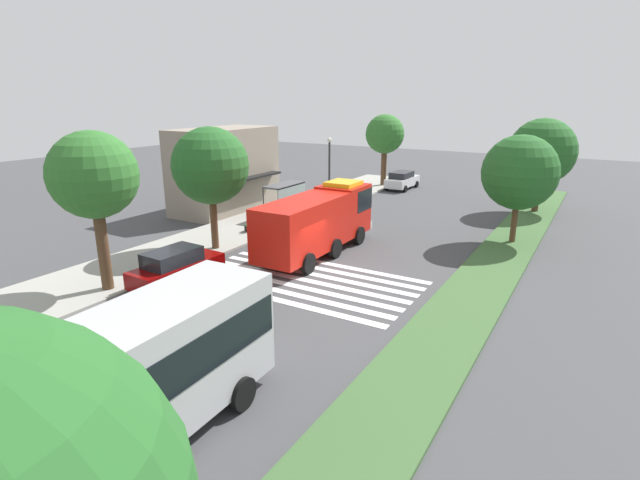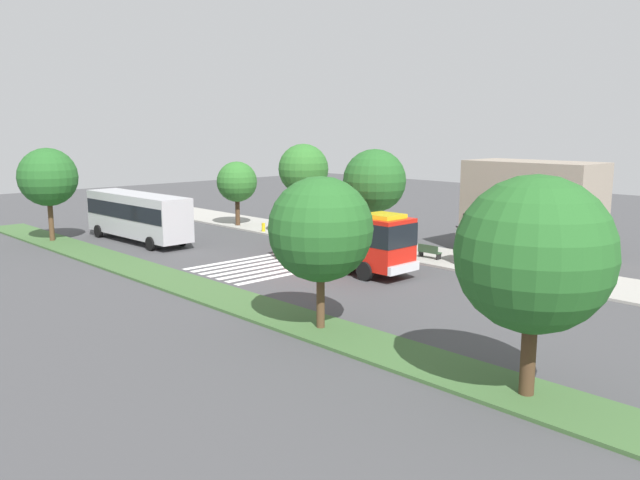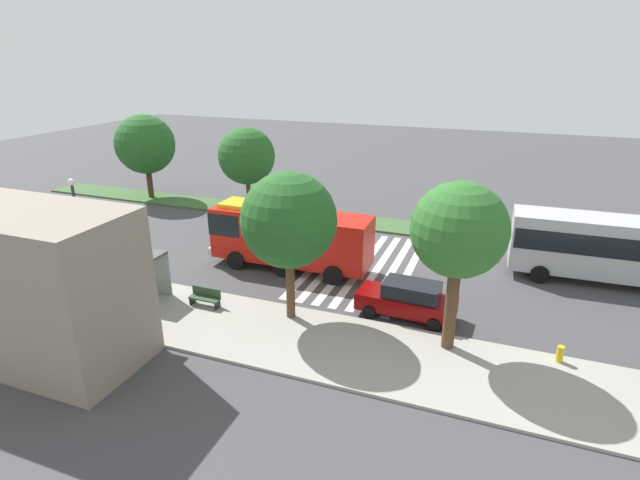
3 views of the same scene
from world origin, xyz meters
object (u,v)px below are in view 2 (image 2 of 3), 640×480
at_px(sidewalk_tree_west, 303,170).
at_px(median_tree_west, 321,229).
at_px(transit_bus, 137,213).
at_px(sidewalk_tree_far_west, 237,182).
at_px(median_tree_center, 534,255).
at_px(sidewalk_tree_center, 375,181).
at_px(median_tree_far_west, 48,177).
at_px(parked_car_west, 138,205).
at_px(bus_stop_shelter, 483,240).
at_px(street_lamp, 547,224).
at_px(fire_truck, 348,238).
at_px(parked_car_mid, 301,234).
at_px(bench_near_shelter, 429,251).
at_px(fire_hydrant, 263,227).

height_order(sidewalk_tree_west, median_tree_west, sidewalk_tree_west).
relative_size(transit_bus, median_tree_west, 1.75).
xyz_separation_m(sidewalk_tree_far_west, median_tree_center, (35.91, -14.85, 0.77)).
bearing_deg(sidewalk_tree_west, sidewalk_tree_center, 0.00).
distance_m(transit_bus, median_tree_far_west, 7.05).
bearing_deg(sidewalk_tree_center, parked_car_west, -175.79).
height_order(bus_stop_shelter, median_tree_west, median_tree_west).
distance_m(median_tree_west, median_tree_center, 9.64).
xyz_separation_m(parked_car_west, street_lamp, (42.72, 1.80, 2.54)).
relative_size(fire_truck, street_lamp, 1.74).
distance_m(sidewalk_tree_center, median_tree_far_west, 24.40).
bearing_deg(parked_car_mid, street_lamp, 8.48).
bearing_deg(parked_car_west, bench_near_shelter, 7.66).
relative_size(parked_car_mid, sidewalk_tree_center, 0.68).
bearing_deg(median_tree_west, sidewalk_tree_west, 139.89).
relative_size(sidewalk_tree_far_west, median_tree_far_west, 0.80).
height_order(sidewalk_tree_center, median_tree_center, median_tree_center).
relative_size(transit_bus, sidewalk_tree_far_west, 2.04).
height_order(parked_car_west, fire_hydrant, parked_car_west).
relative_size(transit_bus, sidewalk_tree_west, 1.57).
height_order(parked_car_west, median_tree_west, median_tree_west).
distance_m(sidewalk_tree_center, fire_hydrant, 12.57).
height_order(bench_near_shelter, sidewalk_tree_far_west, sidewalk_tree_far_west).
relative_size(bench_near_shelter, median_tree_far_west, 0.23).
bearing_deg(parked_car_west, bus_stop_shelter, 7.20).
height_order(parked_car_west, bus_stop_shelter, bus_stop_shelter).
bearing_deg(median_tree_west, fire_hydrant, 146.93).
distance_m(fire_truck, bus_stop_shelter, 8.23).
bearing_deg(bench_near_shelter, sidewalk_tree_west, -177.54).
xyz_separation_m(bus_stop_shelter, median_tree_far_west, (-27.80, -15.36, 3.04)).
relative_size(parked_car_mid, transit_bus, 0.42).
height_order(parked_car_west, bench_near_shelter, parked_car_west).
xyz_separation_m(bench_near_shelter, fire_hydrant, (-16.16, -1.01, -0.10)).
bearing_deg(bench_near_shelter, sidewalk_tree_center, -173.48).
xyz_separation_m(parked_car_mid, median_tree_west, (15.43, -12.65, 3.47)).
distance_m(parked_car_mid, sidewalk_tree_center, 6.89).
height_order(parked_car_mid, transit_bus, transit_bus).
xyz_separation_m(fire_truck, sidewalk_tree_far_west, (-18.78, 5.51, 1.91)).
distance_m(median_tree_far_west, median_tree_west, 29.67).
xyz_separation_m(median_tree_far_west, median_tree_center, (39.31, 0.00, -0.22)).
bearing_deg(parked_car_mid, bench_near_shelter, 18.59).
distance_m(bench_near_shelter, sidewalk_tree_center, 6.24).
xyz_separation_m(street_lamp, fire_hydrant, (-24.64, -0.10, -2.94)).
height_order(transit_bus, bench_near_shelter, transit_bus).
height_order(transit_bus, median_tree_far_west, median_tree_far_west).
relative_size(fire_truck, parked_car_mid, 2.01).
bearing_deg(median_tree_west, parked_car_west, 162.50).
relative_size(median_tree_west, fire_hydrant, 9.26).
height_order(street_lamp, sidewalk_tree_west, sidewalk_tree_west).
bearing_deg(bus_stop_shelter, bench_near_shelter, -179.92).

